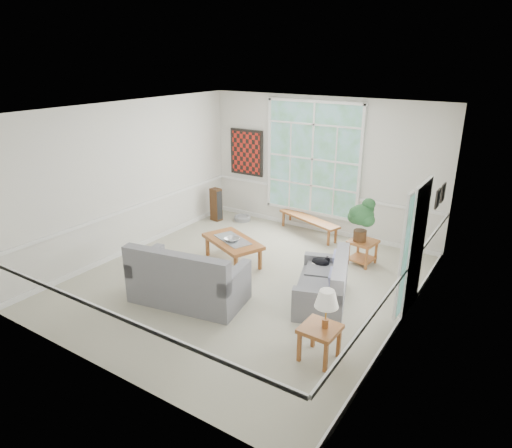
{
  "coord_description": "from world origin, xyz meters",
  "views": [
    {
      "loc": [
        4.11,
        -6.02,
        3.82
      ],
      "look_at": [
        0.1,
        0.2,
        1.05
      ],
      "focal_mm": 32.0,
      "sensor_mm": 36.0,
      "label": 1
    }
  ],
  "objects_px": {
    "end_table": "(362,252)",
    "loveseat_front": "(189,273)",
    "loveseat_right": "(322,280)",
    "coffee_table": "(233,251)",
    "side_table": "(319,343)"
  },
  "relations": [
    {
      "from": "side_table",
      "to": "end_table",
      "type": "bearing_deg",
      "value": 100.48
    },
    {
      "from": "loveseat_front",
      "to": "coffee_table",
      "type": "distance_m",
      "value": 1.6
    },
    {
      "from": "coffee_table",
      "to": "side_table",
      "type": "bearing_deg",
      "value": -10.35
    },
    {
      "from": "loveseat_right",
      "to": "coffee_table",
      "type": "relative_size",
      "value": 1.15
    },
    {
      "from": "coffee_table",
      "to": "side_table",
      "type": "relative_size",
      "value": 2.58
    },
    {
      "from": "loveseat_right",
      "to": "coffee_table",
      "type": "height_order",
      "value": "loveseat_right"
    },
    {
      "from": "loveseat_right",
      "to": "end_table",
      "type": "relative_size",
      "value": 3.03
    },
    {
      "from": "end_table",
      "to": "side_table",
      "type": "xyz_separation_m",
      "value": [
        0.58,
        -3.13,
        0.0
      ]
    },
    {
      "from": "coffee_table",
      "to": "end_table",
      "type": "height_order",
      "value": "end_table"
    },
    {
      "from": "side_table",
      "to": "loveseat_right",
      "type": "bearing_deg",
      "value": 114.02
    },
    {
      "from": "coffee_table",
      "to": "loveseat_right",
      "type": "bearing_deg",
      "value": 11.54
    },
    {
      "from": "loveseat_right",
      "to": "coffee_table",
      "type": "xyz_separation_m",
      "value": [
        -2.1,
        0.45,
        -0.16
      ]
    },
    {
      "from": "end_table",
      "to": "side_table",
      "type": "relative_size",
      "value": 0.98
    },
    {
      "from": "end_table",
      "to": "loveseat_front",
      "type": "bearing_deg",
      "value": -123.43
    },
    {
      "from": "coffee_table",
      "to": "end_table",
      "type": "bearing_deg",
      "value": 55.05
    }
  ]
}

